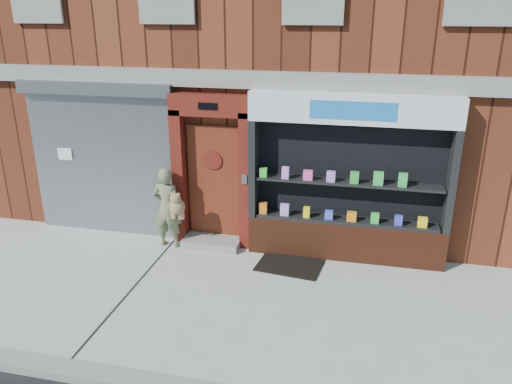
% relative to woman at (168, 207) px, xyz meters
% --- Properties ---
extents(ground, '(80.00, 80.00, 0.00)m').
position_rel_woman_xyz_m(ground, '(1.53, -1.54, -0.80)').
color(ground, '#9E9E99').
rests_on(ground, ground).
extents(building, '(12.00, 8.16, 8.00)m').
position_rel_woman_xyz_m(building, '(1.53, 4.46, 3.21)').
color(building, '#4A1D10').
rests_on(building, ground).
extents(shutter_bay, '(3.10, 0.30, 3.04)m').
position_rel_woman_xyz_m(shutter_bay, '(-1.47, 0.39, 0.92)').
color(shutter_bay, gray).
rests_on(shutter_bay, ground).
extents(red_door_bay, '(1.52, 0.58, 2.90)m').
position_rel_woman_xyz_m(red_door_bay, '(0.78, 0.32, 0.66)').
color(red_door_bay, '#51140D').
rests_on(red_door_bay, ground).
extents(pharmacy_bay, '(3.50, 0.41, 3.00)m').
position_rel_woman_xyz_m(pharmacy_bay, '(3.28, 0.28, 0.58)').
color(pharmacy_bay, '#572514').
rests_on(pharmacy_bay, ground).
extents(woman, '(0.69, 0.47, 1.57)m').
position_rel_woman_xyz_m(woman, '(0.00, 0.00, 0.00)').
color(woman, '#676F49').
rests_on(woman, ground).
extents(doormat, '(1.20, 0.91, 0.03)m').
position_rel_woman_xyz_m(doormat, '(2.37, -0.30, -0.78)').
color(doormat, black).
rests_on(doormat, ground).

